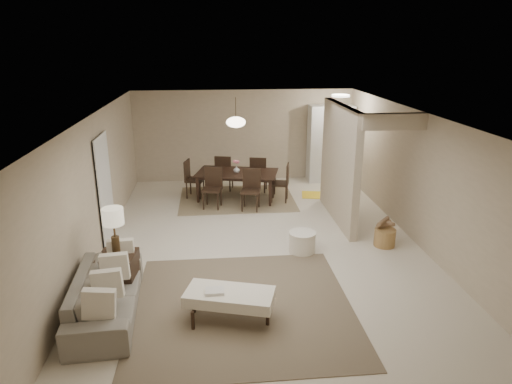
{
  "coord_description": "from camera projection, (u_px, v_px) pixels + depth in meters",
  "views": [
    {
      "loc": [
        -0.89,
        -7.94,
        3.72
      ],
      "look_at": [
        -0.1,
        0.12,
        1.05
      ],
      "focal_mm": 32.0,
      "sensor_mm": 36.0,
      "label": 1
    }
  ],
  "objects": [
    {
      "name": "floor",
      "position": [
        262.0,
        246.0,
        8.75
      ],
      "size": [
        9.0,
        9.0,
        0.0
      ],
      "primitive_type": "plane",
      "color": "beige",
      "rests_on": "ground"
    },
    {
      "name": "ceiling",
      "position": [
        262.0,
        115.0,
        7.97
      ],
      "size": [
        9.0,
        9.0,
        0.0
      ],
      "primitive_type": "plane",
      "rotation": [
        3.14,
        0.0,
        0.0
      ],
      "color": "white",
      "rests_on": "back_wall"
    },
    {
      "name": "back_wall",
      "position": [
        244.0,
        136.0,
        12.61
      ],
      "size": [
        6.0,
        0.0,
        6.0
      ],
      "primitive_type": "plane",
      "rotation": [
        1.57,
        0.0,
        0.0
      ],
      "color": "tan",
      "rests_on": "floor"
    },
    {
      "name": "left_wall",
      "position": [
        94.0,
        188.0,
        8.08
      ],
      "size": [
        0.0,
        9.0,
        9.0
      ],
      "primitive_type": "plane",
      "rotation": [
        1.57,
        0.0,
        1.57
      ],
      "color": "tan",
      "rests_on": "floor"
    },
    {
      "name": "right_wall",
      "position": [
        419.0,
        179.0,
        8.64
      ],
      "size": [
        0.0,
        9.0,
        9.0
      ],
      "primitive_type": "plane",
      "rotation": [
        1.57,
        0.0,
        -1.57
      ],
      "color": "tan",
      "rests_on": "floor"
    },
    {
      "name": "partition",
      "position": [
        339.0,
        164.0,
        9.71
      ],
      "size": [
        0.15,
        2.5,
        2.5
      ],
      "primitive_type": "cube",
      "color": "tan",
      "rests_on": "floor"
    },
    {
      "name": "doorway",
      "position": [
        104.0,
        190.0,
        8.72
      ],
      "size": [
        0.04,
        0.9,
        2.04
      ],
      "primitive_type": "cube",
      "color": "black",
      "rests_on": "floor"
    },
    {
      "name": "pantry_cabinet",
      "position": [
        330.0,
        144.0,
        12.56
      ],
      "size": [
        1.2,
        0.55,
        2.1
      ],
      "primitive_type": "cube",
      "color": "silver",
      "rests_on": "floor"
    },
    {
      "name": "flush_light",
      "position": [
        341.0,
        96.0,
        11.22
      ],
      "size": [
        0.44,
        0.44,
        0.05
      ],
      "primitive_type": "cylinder",
      "color": "white",
      "rests_on": "ceiling"
    },
    {
      "name": "living_rug",
      "position": [
        243.0,
        306.0,
        6.74
      ],
      "size": [
        3.2,
        3.2,
        0.01
      ],
      "primitive_type": "cube",
      "color": "brown",
      "rests_on": "floor"
    },
    {
      "name": "sofa",
      "position": [
        106.0,
        295.0,
        6.46
      ],
      "size": [
        2.18,
        0.96,
        0.62
      ],
      "primitive_type": "imported",
      "rotation": [
        0.0,
        0.0,
        1.63
      ],
      "color": "gray",
      "rests_on": "floor"
    },
    {
      "name": "ottoman_bench",
      "position": [
        230.0,
        297.0,
        6.33
      ],
      "size": [
        1.33,
        0.88,
        0.44
      ],
      "rotation": [
        0.0,
        0.0,
        -0.28
      ],
      "color": "silver",
      "rests_on": "living_rug"
    },
    {
      "name": "side_table",
      "position": [
        119.0,
        272.0,
        7.11
      ],
      "size": [
        0.61,
        0.61,
        0.61
      ],
      "primitive_type": "cube",
      "rotation": [
        0.0,
        0.0,
        -0.11
      ],
      "color": "black",
      "rests_on": "floor"
    },
    {
      "name": "table_lamp",
      "position": [
        113.0,
        221.0,
        6.84
      ],
      "size": [
        0.32,
        0.32,
        0.76
      ],
      "color": "#4B3820",
      "rests_on": "side_table"
    },
    {
      "name": "round_pouf",
      "position": [
        302.0,
        242.0,
        8.43
      ],
      "size": [
        0.5,
        0.5,
        0.39
      ],
      "primitive_type": "cylinder",
      "color": "silver",
      "rests_on": "floor"
    },
    {
      "name": "wicker_basket",
      "position": [
        385.0,
        237.0,
        8.7
      ],
      "size": [
        0.44,
        0.44,
        0.34
      ],
      "primitive_type": "cylinder",
      "rotation": [
        0.0,
        0.0,
        0.11
      ],
      "color": "#96673C",
      "rests_on": "floor"
    },
    {
      "name": "dining_rug",
      "position": [
        237.0,
        199.0,
        11.34
      ],
      "size": [
        2.8,
        2.1,
        0.01
      ],
      "primitive_type": "cube",
      "color": "#7B694C",
      "rests_on": "floor"
    },
    {
      "name": "dining_table",
      "position": [
        237.0,
        186.0,
        11.23
      ],
      "size": [
        2.15,
        1.52,
        0.68
      ],
      "primitive_type": "imported",
      "rotation": [
        0.0,
        0.0,
        -0.24
      ],
      "color": "black",
      "rests_on": "dining_rug"
    },
    {
      "name": "dining_chairs",
      "position": [
        237.0,
        181.0,
        11.19
      ],
      "size": [
        2.57,
        2.1,
        0.95
      ],
      "color": "black",
      "rests_on": "dining_rug"
    },
    {
      "name": "vase",
      "position": [
        237.0,
        169.0,
        11.1
      ],
      "size": [
        0.16,
        0.16,
        0.16
      ],
      "primitive_type": "imported",
      "rotation": [
        0.0,
        0.0,
        -0.0
      ],
      "color": "silver",
      "rests_on": "dining_table"
    },
    {
      "name": "yellow_mat",
      "position": [
        321.0,
        195.0,
        11.61
      ],
      "size": [
        1.06,
        0.76,
        0.01
      ],
      "primitive_type": "cube",
      "rotation": [
        0.0,
        0.0,
        -0.19
      ],
      "color": "yellow",
      "rests_on": "floor"
    },
    {
      "name": "pendant_light",
      "position": [
        236.0,
        122.0,
        10.74
      ],
      "size": [
        0.46,
        0.46,
        0.71
      ],
      "color": "#4B3820",
      "rests_on": "ceiling"
    }
  ]
}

